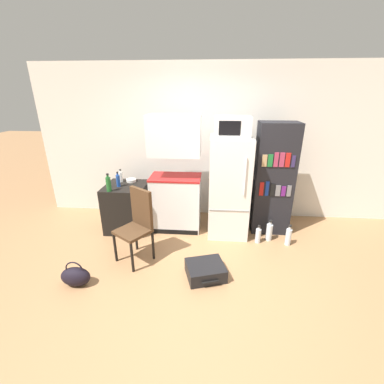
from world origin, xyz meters
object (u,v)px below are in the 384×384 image
(side_table, at_px, (128,207))
(water_bottle_front, at_px, (269,232))
(bowl, at_px, (131,180))
(suitcase_large_flat, at_px, (205,270))
(microwave, at_px, (232,127))
(bookshelf, at_px, (273,180))
(chair, at_px, (138,220))
(bottle_blue_soda, at_px, (118,180))
(handbag, at_px, (76,276))
(bottle_milk_white, at_px, (121,176))
(kitchen_hutch, at_px, (175,180))
(bottle_green_tall, at_px, (109,184))
(water_bottle_back, at_px, (288,236))
(water_bottle_middle, at_px, (258,235))
(refrigerator, at_px, (229,187))

(side_table, height_order, water_bottle_front, side_table)
(bowl, height_order, suitcase_large_flat, bowl)
(microwave, xyz_separation_m, suitcase_large_flat, (-0.32, -1.17, -1.64))
(side_table, xyz_separation_m, water_bottle_front, (2.34, -0.22, -0.24))
(bookshelf, xyz_separation_m, bowl, (-2.34, 0.06, -0.10))
(chair, bearing_deg, side_table, 151.72)
(bottle_blue_soda, bearing_deg, water_bottle_front, -3.65)
(suitcase_large_flat, xyz_separation_m, handbag, (-1.56, -0.28, 0.04))
(bottle_milk_white, bearing_deg, chair, -60.98)
(kitchen_hutch, height_order, water_bottle_front, kitchen_hutch)
(handbag, bearing_deg, bottle_green_tall, 88.08)
(bottle_milk_white, relative_size, water_bottle_back, 0.65)
(water_bottle_back, bearing_deg, kitchen_hutch, 166.99)
(bookshelf, height_order, suitcase_large_flat, bookshelf)
(bowl, relative_size, suitcase_large_flat, 0.29)
(side_table, distance_m, handbag, 1.49)
(bottle_blue_soda, height_order, water_bottle_front, bottle_blue_soda)
(kitchen_hutch, height_order, suitcase_large_flat, kitchen_hutch)
(bowl, bearing_deg, water_bottle_front, -10.08)
(water_bottle_front, xyz_separation_m, water_bottle_middle, (-0.18, -0.09, -0.02))
(microwave, xyz_separation_m, water_bottle_middle, (0.47, -0.31, -1.61))
(microwave, bearing_deg, bowl, 173.53)
(bottle_milk_white, height_order, handbag, bottle_milk_white)
(suitcase_large_flat, xyz_separation_m, water_bottle_middle, (0.79, 0.86, 0.04))
(bottle_milk_white, bearing_deg, bookshelf, -0.86)
(bottle_blue_soda, xyz_separation_m, bottle_green_tall, (-0.07, -0.21, 0.02))
(kitchen_hutch, xyz_separation_m, bottle_milk_white, (-0.94, 0.09, 0.00))
(kitchen_hutch, bearing_deg, water_bottle_front, -11.08)
(refrigerator, height_order, bookshelf, bookshelf)
(bottle_milk_white, bearing_deg, bottle_blue_soda, -80.92)
(side_table, xyz_separation_m, water_bottle_back, (2.60, -0.33, -0.25))
(bookshelf, height_order, bowl, bookshelf)
(bottle_milk_white, xyz_separation_m, bowl, (0.17, 0.02, -0.07))
(bottle_blue_soda, distance_m, water_bottle_front, 2.54)
(bowl, xyz_separation_m, water_bottle_front, (2.29, -0.41, -0.65))
(bottle_blue_soda, bearing_deg, water_bottle_middle, -6.21)
(bowl, height_order, water_bottle_front, bowl)
(bottle_blue_soda, bearing_deg, bowl, 62.75)
(bottle_green_tall, bearing_deg, bottle_blue_soda, 70.98)
(chair, bearing_deg, bottle_milk_white, 153.33)
(handbag, bearing_deg, side_table, 82.16)
(suitcase_large_flat, relative_size, water_bottle_front, 1.62)
(bowl, bearing_deg, side_table, -102.70)
(bottle_blue_soda, bearing_deg, handbag, -94.62)
(bowl, bearing_deg, water_bottle_back, -11.54)
(suitcase_large_flat, height_order, water_bottle_back, water_bottle_back)
(chair, xyz_separation_m, water_bottle_middle, (1.73, 0.51, -0.46))
(water_bottle_middle, bearing_deg, suitcase_large_flat, -132.52)
(refrigerator, relative_size, water_bottle_middle, 5.35)
(refrigerator, height_order, water_bottle_middle, refrigerator)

